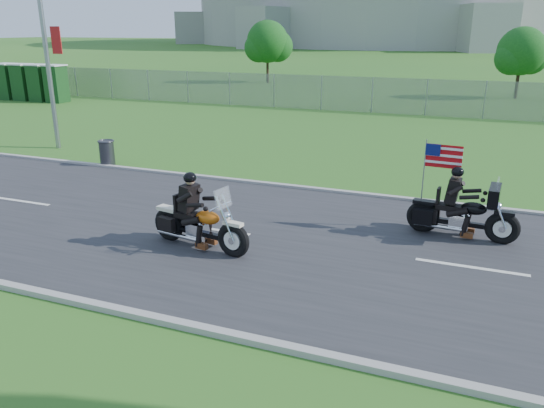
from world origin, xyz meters
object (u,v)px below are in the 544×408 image
at_px(porta_toilet_b, 39,84).
at_px(porta_toilet_c, 23,83).
at_px(motorcycle_follow, 462,215).
at_px(porta_toilet_a, 56,84).
at_px(trash_can, 107,154).
at_px(streetlight, 44,0).
at_px(motorcycle_lead, 198,225).
at_px(porta_toilet_d, 7,82).

bearing_deg(porta_toilet_b, porta_toilet_c, 180.00).
bearing_deg(motorcycle_follow, porta_toilet_b, 154.94).
height_order(porta_toilet_a, trash_can, porta_toilet_a).
xyz_separation_m(streetlight, motorcycle_follow, (15.67, -4.54, -5.06)).
distance_m(porta_toilet_a, motorcycle_follow, 29.91).
distance_m(streetlight, motorcycle_lead, 13.61).
distance_m(porta_toilet_d, trash_can, 22.00).
height_order(porta_toilet_c, motorcycle_follow, porta_toilet_c).
bearing_deg(motorcycle_lead, porta_toilet_c, 152.07).
height_order(porta_toilet_c, motorcycle_lead, porta_toilet_c).
relative_size(streetlight, porta_toilet_b, 4.35).
bearing_deg(porta_toilet_b, trash_can, -39.96).
bearing_deg(porta_toilet_a, motorcycle_lead, -41.59).
height_order(porta_toilet_c, porta_toilet_d, same).
distance_m(streetlight, porta_toilet_a, 15.39).
height_order(porta_toilet_d, motorcycle_lead, porta_toilet_d).
relative_size(porta_toilet_d, motorcycle_follow, 0.91).
height_order(porta_toilet_a, porta_toilet_c, same).
bearing_deg(streetlight, trash_can, -27.20).
bearing_deg(porta_toilet_d, motorcycle_follow, -27.14).
bearing_deg(trash_can, porta_toilet_c, 142.51).
distance_m(motorcycle_lead, motorcycle_follow, 6.01).
height_order(porta_toilet_b, motorcycle_follow, porta_toilet_b).
relative_size(porta_toilet_c, motorcycle_lead, 0.89).
distance_m(streetlight, porta_toilet_b, 16.33).
xyz_separation_m(streetlight, porta_toilet_d, (-14.22, 10.78, -4.49)).
distance_m(porta_toilet_a, trash_can, 18.73).
height_order(porta_toilet_b, porta_toilet_d, same).
relative_size(porta_toilet_a, motorcycle_lead, 0.89).
relative_size(porta_toilet_b, motorcycle_lead, 0.89).
bearing_deg(motorcycle_lead, trash_can, 150.92).
xyz_separation_m(porta_toilet_d, trash_can, (17.96, -12.70, -0.70)).
bearing_deg(motorcycle_lead, streetlight, 154.86).
xyz_separation_m(porta_toilet_a, porta_toilet_c, (-2.80, 0.00, 0.00)).
distance_m(porta_toilet_d, motorcycle_follow, 33.59).
bearing_deg(motorcycle_follow, porta_toilet_c, 156.16).
height_order(porta_toilet_a, porta_toilet_b, same).
relative_size(porta_toilet_a, porta_toilet_d, 1.00).
bearing_deg(porta_toilet_d, porta_toilet_c, 0.00).
bearing_deg(motorcycle_lead, porta_toilet_b, 150.33).
relative_size(streetlight, motorcycle_lead, 3.89).
bearing_deg(streetlight, porta_toilet_b, 136.65).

